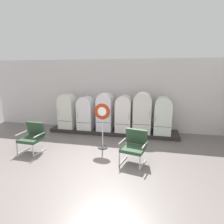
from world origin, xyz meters
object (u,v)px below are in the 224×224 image
(refrigerator_0, at_px, (67,110))
(armchair_right, at_px, (134,145))
(refrigerator_2, at_px, (105,110))
(refrigerator_5, at_px, (163,114))
(refrigerator_3, at_px, (124,112))
(refrigerator_1, at_px, (86,112))
(armchair_left, at_px, (32,136))
(sign_stand, at_px, (102,125))
(refrigerator_4, at_px, (142,111))

(refrigerator_0, bearing_deg, armchair_right, -36.24)
(refrigerator_2, relative_size, refrigerator_5, 1.06)
(refrigerator_3, relative_size, refrigerator_5, 1.01)
(armchair_right, bearing_deg, refrigerator_2, 121.93)
(refrigerator_0, xyz_separation_m, refrigerator_1, (0.83, 0.00, -0.05))
(refrigerator_0, height_order, refrigerator_1, refrigerator_0)
(refrigerator_1, bearing_deg, armchair_left, -114.64)
(armchair_left, height_order, sign_stand, sign_stand)
(refrigerator_3, bearing_deg, armchair_right, -74.12)
(refrigerator_0, xyz_separation_m, sign_stand, (1.95, -1.50, -0.12))
(refrigerator_3, height_order, armchair_right, refrigerator_3)
(refrigerator_2, distance_m, armchair_right, 2.73)
(armchair_left, bearing_deg, refrigerator_5, 28.52)
(refrigerator_3, height_order, refrigerator_5, refrigerator_3)
(refrigerator_3, bearing_deg, sign_stand, -107.04)
(refrigerator_4, relative_size, refrigerator_5, 1.11)
(refrigerator_3, relative_size, armchair_left, 1.55)
(refrigerator_0, distance_m, sign_stand, 2.46)
(refrigerator_0, relative_size, armchair_left, 1.56)
(refrigerator_5, bearing_deg, refrigerator_3, 179.92)
(refrigerator_4, bearing_deg, refrigerator_3, 179.22)
(refrigerator_5, bearing_deg, refrigerator_1, -179.22)
(armchair_right, bearing_deg, refrigerator_5, 69.51)
(refrigerator_1, height_order, refrigerator_2, refrigerator_2)
(refrigerator_5, distance_m, armchair_left, 4.71)
(refrigerator_2, xyz_separation_m, armchair_right, (1.42, -2.28, -0.46))
(refrigerator_0, height_order, armchair_left, refrigerator_0)
(armchair_right, bearing_deg, refrigerator_3, 105.88)
(refrigerator_2, height_order, sign_stand, refrigerator_2)
(refrigerator_2, relative_size, refrigerator_3, 1.06)
(refrigerator_1, xyz_separation_m, refrigerator_2, (0.83, 0.02, 0.09))
(refrigerator_2, xyz_separation_m, refrigerator_3, (0.77, 0.02, -0.05))
(refrigerator_2, relative_size, armchair_left, 1.64)
(refrigerator_0, xyz_separation_m, refrigerator_2, (1.66, 0.02, 0.05))
(refrigerator_3, bearing_deg, refrigerator_2, -178.45)
(refrigerator_1, bearing_deg, refrigerator_4, 0.84)
(refrigerator_1, height_order, refrigerator_3, refrigerator_3)
(refrigerator_2, bearing_deg, armchair_left, -129.59)
(armchair_left, relative_size, armchair_right, 1.00)
(armchair_left, bearing_deg, refrigerator_1, 65.36)
(refrigerator_0, distance_m, refrigerator_2, 1.66)
(refrigerator_4, height_order, armchair_right, refrigerator_4)
(armchair_right, bearing_deg, refrigerator_0, 143.76)
(refrigerator_3, height_order, sign_stand, refrigerator_3)
(refrigerator_3, bearing_deg, armchair_left, -139.28)
(refrigerator_3, distance_m, armchair_right, 2.43)
(refrigerator_5, xyz_separation_m, armchair_left, (-4.12, -2.24, -0.41))
(refrigerator_1, distance_m, armchair_left, 2.44)
(refrigerator_3, bearing_deg, refrigerator_1, -178.41)
(refrigerator_1, xyz_separation_m, armchair_left, (-1.01, -2.20, -0.37))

